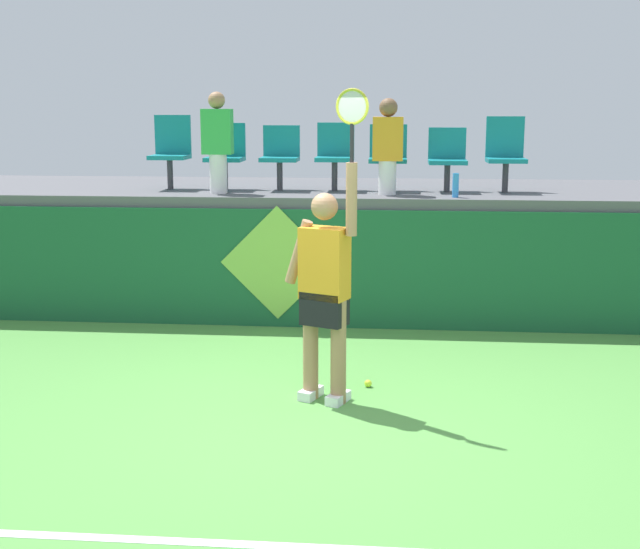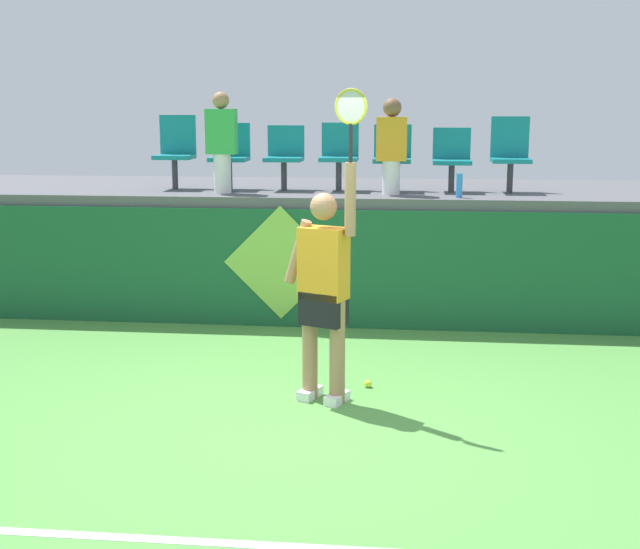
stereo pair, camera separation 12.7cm
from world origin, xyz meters
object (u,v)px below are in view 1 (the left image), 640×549
at_px(tennis_player, 325,286).
at_px(spectator_1, 218,141).
at_px(stadium_chair_0, 171,149).
at_px(stadium_chair_4, 388,154).
at_px(stadium_chair_6, 505,152).
at_px(stadium_chair_5, 447,156).
at_px(water_bottle, 456,185).
at_px(stadium_chair_3, 335,153).
at_px(tennis_ball, 368,383).
at_px(stadium_chair_2, 280,154).
at_px(stadium_chair_1, 226,153).
at_px(spectator_0, 388,144).

relative_size(tennis_player, spectator_1, 2.24).
height_order(stadium_chair_0, stadium_chair_4, stadium_chair_0).
bearing_deg(stadium_chair_4, stadium_chair_6, 0.38).
bearing_deg(stadium_chair_5, tennis_player, -109.40).
xyz_separation_m(water_bottle, stadium_chair_4, (-0.75, 0.67, 0.30)).
relative_size(stadium_chair_3, stadium_chair_5, 1.07).
distance_m(tennis_player, stadium_chair_6, 3.89).
relative_size(tennis_ball, water_bottle, 0.25).
xyz_separation_m(stadium_chair_0, stadium_chair_2, (1.33, -0.01, -0.05)).
distance_m(stadium_chair_1, stadium_chair_2, 0.66).
relative_size(stadium_chair_5, spectator_1, 0.64).
xyz_separation_m(stadium_chair_0, stadium_chair_1, (0.67, -0.01, -0.04)).
relative_size(tennis_ball, stadium_chair_0, 0.07).
height_order(tennis_ball, stadium_chair_3, stadium_chair_3).
bearing_deg(stadium_chair_1, stadium_chair_6, 0.14).
bearing_deg(stadium_chair_3, stadium_chair_1, 179.98).
bearing_deg(tennis_player, stadium_chair_6, 61.04).
height_order(stadium_chair_1, stadium_chair_6, stadium_chair_6).
relative_size(tennis_ball, stadium_chair_4, 0.09).
relative_size(stadium_chair_2, stadium_chair_6, 0.88).
distance_m(stadium_chair_0, spectator_1, 0.82).
height_order(stadium_chair_2, spectator_0, spectator_0).
height_order(stadium_chair_3, stadium_chair_6, stadium_chair_6).
height_order(stadium_chair_2, stadium_chair_6, stadium_chair_6).
distance_m(stadium_chair_3, spectator_1, 1.39).
xyz_separation_m(water_bottle, spectator_1, (-2.69, 0.22, 0.47)).
relative_size(stadium_chair_6, spectator_0, 0.81).
height_order(tennis_ball, stadium_chair_4, stadium_chair_4).
xyz_separation_m(stadium_chair_4, stadium_chair_6, (1.36, 0.01, 0.04)).
distance_m(stadium_chair_0, stadium_chair_6, 3.97).
height_order(stadium_chair_1, spectator_0, spectator_0).
bearing_deg(stadium_chair_0, stadium_chair_6, 0.01).
distance_m(tennis_player, stadium_chair_0, 4.05).
height_order(stadium_chair_3, spectator_1, spectator_1).
distance_m(water_bottle, stadium_chair_2, 2.16).
xyz_separation_m(tennis_ball, stadium_chair_3, (-0.51, 2.93, 1.85)).
xyz_separation_m(tennis_ball, stadium_chair_4, (0.12, 2.92, 1.84)).
distance_m(stadium_chair_2, spectator_1, 0.82).
bearing_deg(stadium_chair_3, spectator_1, -161.02).
distance_m(stadium_chair_3, stadium_chair_6, 1.99).
height_order(stadium_chair_5, stadium_chair_6, stadium_chair_6).
distance_m(tennis_player, water_bottle, 2.96).
xyz_separation_m(water_bottle, stadium_chair_5, (-0.06, 0.66, 0.28)).
distance_m(stadium_chair_3, stadium_chair_4, 0.63).
bearing_deg(tennis_player, stadium_chair_0, 122.89).
height_order(stadium_chair_2, spectator_1, spectator_1).
height_order(tennis_ball, stadium_chair_5, stadium_chair_5).
xyz_separation_m(stadium_chair_0, stadium_chair_4, (2.61, -0.01, -0.05)).
bearing_deg(spectator_1, stadium_chair_4, 13.07).
height_order(water_bottle, spectator_1, spectator_1).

